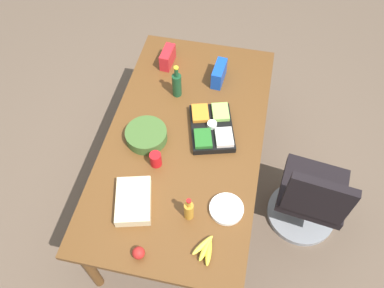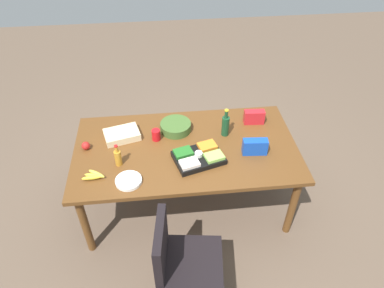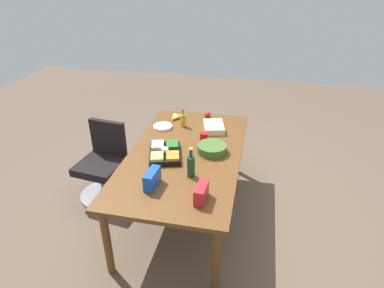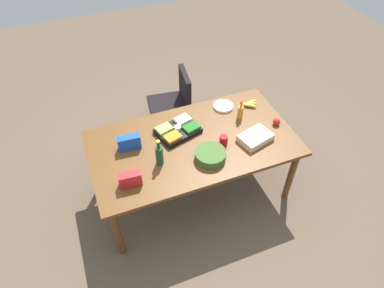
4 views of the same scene
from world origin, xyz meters
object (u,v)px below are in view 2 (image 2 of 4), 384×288
Objects in this scene: chip_bag_blue at (255,147)px; apple_red at (86,146)px; wine_bottle at (225,125)px; paper_plate_stack at (129,181)px; conference_table at (186,153)px; chip_bag_red at (254,117)px; office_chair at (185,270)px; sheet_cake at (122,135)px; veggie_tray at (199,157)px; red_solo_cup at (156,135)px; banana_bunch at (94,176)px; salad_bowl at (176,127)px; dressing_bottle at (118,157)px.

chip_bag_blue is 1.54m from apple_red.
wine_bottle is 1.05m from paper_plate_stack.
conference_table is at bearing 20.61° from wine_bottle.
paper_plate_stack is (0.90, 0.53, -0.10)m from wine_bottle.
chip_bag_blue is at bearing 77.04° from chip_bag_red.
sheet_cake is (0.48, -1.20, 0.44)m from office_chair.
chip_bag_red is at bearing -102.96° from chip_bag_blue.
veggie_tray is 1.69× the size of wine_bottle.
red_solo_cup is at bearing -174.06° from apple_red.
paper_plate_stack is at bearing -56.27° from office_chair.
chip_bag_blue is at bearing 171.73° from apple_red.
chip_bag_blue is 0.92m from red_solo_cup.
apple_red reaches higher than paper_plate_stack.
chip_bag_blue is at bearing -173.52° from banana_bunch.
salad_bowl reaches higher than banana_bunch.
red_solo_cup reaches higher than salad_bowl.
banana_bunch is 0.93× the size of dressing_bottle.
chip_bag_blue is at bearing 149.00° from salad_bowl.
veggie_tray reaches higher than conference_table.
salad_bowl is (-0.72, -0.57, 0.02)m from banana_bunch.
banana_bunch is 1.81× the size of red_solo_cup.
chip_bag_red is at bearing -175.74° from sheet_cake.
conference_table is 0.86m from banana_bunch.
veggie_tray is 6.40× the size of apple_red.
office_chair is 2.82× the size of sheet_cake.
chip_bag_blue reaches higher than apple_red.
conference_table is 1.06m from office_chair.
chip_bag_red is 1.64m from apple_red.
chip_bag_blue is 1.21m from dressing_bottle.
office_chair is 1.21m from chip_bag_blue.
wine_bottle reaches higher than conference_table.
office_chair is at bearing 123.73° from paper_plate_stack.
wine_bottle is 1.31× the size of paper_plate_stack.
apple_red is (0.64, 0.07, -0.02)m from red_solo_cup.
chip_bag_red reaches higher than red_solo_cup.
chip_bag_red reaches higher than veggie_tray.
banana_bunch is at bearing 6.48° from chip_bag_blue.
red_solo_cup is at bearing 32.31° from salad_bowl.
chip_bag_blue is 0.74× the size of salad_bowl.
apple_red is at bearing 3.16° from wine_bottle.
veggie_tray is 2.43× the size of chip_bag_red.
salad_bowl is at bearing -74.37° from conference_table.
veggie_tray is (-0.20, -0.82, 0.44)m from office_chair.
chip_bag_blue is at bearing 161.79° from red_solo_cup.
office_chair is 1.24m from red_solo_cup.
red_solo_cup is at bearing 9.23° from chip_bag_red.
chip_bag_blue is 1.15m from paper_plate_stack.
veggie_tray is (0.51, 0.04, -0.04)m from chip_bag_blue.
dressing_bottle is (0.01, 0.37, 0.05)m from sheet_cake.
conference_table is at bearing 175.28° from apple_red.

